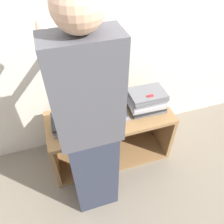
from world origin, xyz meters
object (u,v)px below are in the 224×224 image
at_px(laptop_stack_left, 71,121).
at_px(laptop_stack_right, 146,101).
at_px(person, 90,131).
at_px(laptop_open, 108,109).

bearing_deg(laptop_stack_left, laptop_stack_right, -0.10).
height_order(laptop_stack_right, person, person).
height_order(laptop_stack_left, laptop_stack_right, laptop_stack_right).
distance_m(laptop_open, person, 0.62).
xyz_separation_m(laptop_stack_left, laptop_stack_right, (0.71, -0.00, 0.06)).
xyz_separation_m(laptop_open, person, (-0.26, -0.47, 0.30)).
relative_size(laptop_open, laptop_stack_right, 0.94).
distance_m(laptop_stack_left, person, 0.54).
bearing_deg(laptop_open, laptop_stack_right, -7.20).
relative_size(laptop_open, laptop_stack_left, 0.97).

